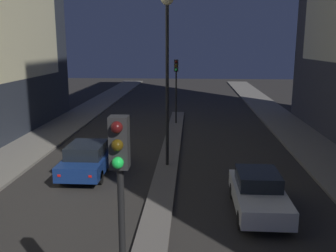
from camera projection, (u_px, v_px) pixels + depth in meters
name	position (u px, v px, depth m)	size (l,w,h in m)	color
median_strip	(167.00, 167.00, 18.95)	(1.07, 30.54, 0.14)	#66605B
traffic_light_near	(120.00, 191.00, 6.43)	(0.32, 0.42, 4.87)	black
traffic_light_mid	(176.00, 77.00, 28.38)	(0.32, 0.42, 4.87)	black
street_lamp	(167.00, 41.00, 17.77)	(0.61, 0.61, 8.40)	black
car_left_lane	(89.00, 158.00, 18.05)	(1.92, 4.66, 1.57)	navy
car_right_lane	(258.00, 193.00, 13.90)	(1.79, 4.16, 1.50)	silver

